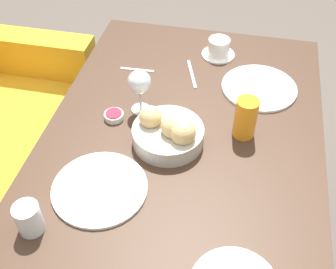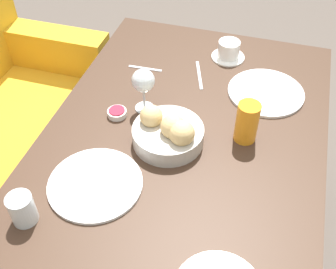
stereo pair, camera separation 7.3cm
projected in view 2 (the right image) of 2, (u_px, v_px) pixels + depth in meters
The scene contains 11 objects.
dining_table at pixel (177, 172), 1.35m from camera, with size 1.42×0.88×0.76m.
bread_basket at pixel (169, 132), 1.28m from camera, with size 0.22×0.22×0.12m.
plate_near_right at pixel (266, 92), 1.48m from camera, with size 0.27×0.27×0.01m.
plate_far_center at pixel (95, 184), 1.19m from camera, with size 0.27×0.27×0.01m.
juice_glass at pixel (247, 122), 1.28m from camera, with size 0.07×0.07×0.14m.
water_tumbler at pixel (22, 209), 1.08m from camera, with size 0.07×0.07×0.09m.
wine_glass at pixel (143, 82), 1.35m from camera, with size 0.08×0.08×0.16m.
coffee_cup at pixel (229, 51), 1.62m from camera, with size 0.13×0.13×0.07m.
jam_bowl_berry at pixel (117, 113), 1.39m from camera, with size 0.06×0.06×0.02m.
knife_silver at pixel (199, 75), 1.56m from camera, with size 0.17×0.07×0.00m.
spoon_coffee at pixel (145, 68), 1.59m from camera, with size 0.02×0.13×0.00m.
Camera 2 is at (-0.85, -0.22, 1.70)m, focal length 45.00 mm.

